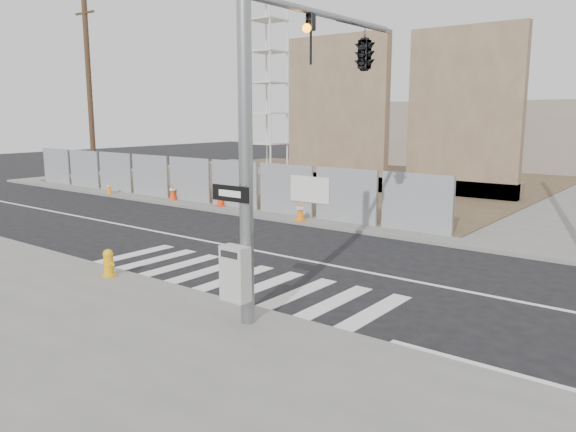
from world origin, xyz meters
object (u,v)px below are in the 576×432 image
Objects in this scene: fire_hydrant at (108,263)px; signal_pole at (330,81)px; traffic_cone_a at (109,188)px; traffic_cone_c at (221,198)px; traffic_cone_b at (173,192)px; traffic_cone_d at (300,211)px; crane_tower at (268,37)px.

signal_pole is at bearing 47.53° from fire_hydrant.
signal_pole is 18.96m from traffic_cone_a.
traffic_cone_a is 0.86× the size of traffic_cone_c.
traffic_cone_b is (-8.44, 9.37, 0.03)m from fire_hydrant.
traffic_cone_d reaches higher than traffic_cone_a.
traffic_cone_a is 4.14m from traffic_cone_b.
fire_hydrant is 1.07× the size of traffic_cone_a.
traffic_cone_b is (4.24, -12.18, -8.54)m from crane_tower.
fire_hydrant is 12.61m from traffic_cone_b.
traffic_cone_c is 4.83m from traffic_cone_d.
fire_hydrant is 0.90× the size of traffic_cone_d.
traffic_cone_c is at bearing 172.40° from traffic_cone_d.
signal_pole is 15.53m from traffic_cone_b.
traffic_cone_b is (-13.26, 6.86, -4.29)m from signal_pole.
traffic_cone_a is 11.96m from traffic_cone_d.
signal_pole is 6.94m from fire_hydrant.
traffic_cone_c is at bearing -58.94° from crane_tower.
signal_pole is 9.32m from traffic_cone_d.
fire_hydrant is 15.30m from traffic_cone_a.
crane_tower is 24.14× the size of traffic_cone_b.
traffic_cone_c is at bearing 0.81° from traffic_cone_b.
fire_hydrant reaches higher than traffic_cone_a.
crane_tower reaches higher than fire_hydrant.
signal_pole is at bearing -47.43° from crane_tower.
signal_pole is at bearing -27.36° from traffic_cone_b.
crane_tower reaches higher than traffic_cone_d.
traffic_cone_c reaches higher than fire_hydrant.
fire_hydrant is at bearing -86.24° from traffic_cone_d.
signal_pole reaches higher than traffic_cone_a.
traffic_cone_d is at bearing 130.72° from signal_pole.
traffic_cone_a is at bearing -89.36° from crane_tower.
traffic_cone_d is at bearing -4.33° from traffic_cone_b.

